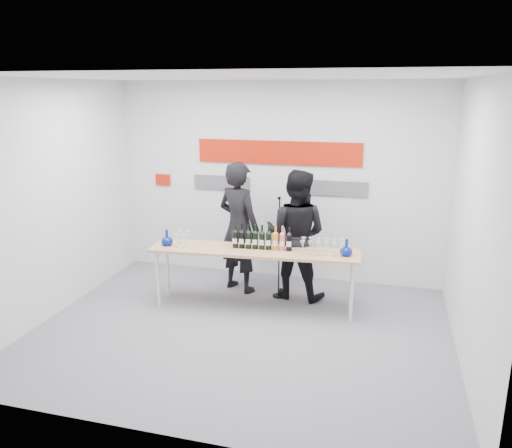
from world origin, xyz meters
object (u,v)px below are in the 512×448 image
(tasting_table, at_px, (254,254))
(presenter_right, at_px, (296,235))
(presenter_left, at_px, (239,227))
(mic_stand, at_px, (279,267))

(tasting_table, bearing_deg, presenter_right, 45.97)
(tasting_table, relative_size, presenter_right, 1.53)
(presenter_left, bearing_deg, mic_stand, -167.58)
(mic_stand, bearing_deg, tasting_table, -119.59)
(presenter_right, xyz_separation_m, mic_stand, (-0.22, -0.10, -0.46))
(presenter_left, relative_size, presenter_right, 1.04)
(tasting_table, relative_size, presenter_left, 1.47)
(presenter_left, bearing_deg, presenter_right, -157.73)
(tasting_table, bearing_deg, presenter_left, 119.19)
(presenter_left, height_order, presenter_right, presenter_left)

